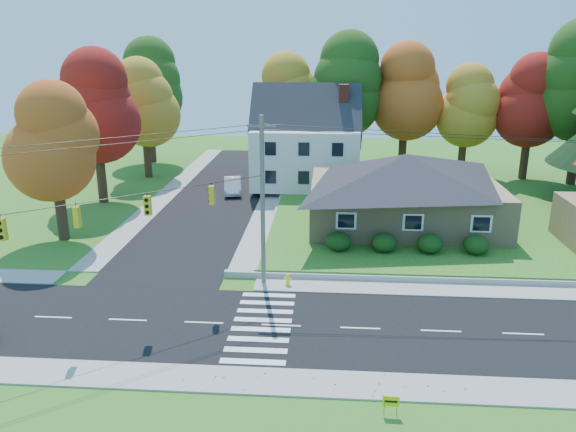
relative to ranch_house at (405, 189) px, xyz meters
name	(u,v)px	position (x,y,z in m)	size (l,w,h in m)	color
ground	(281,326)	(-8.00, -16.00, -3.27)	(120.00, 120.00, 0.00)	#3D7923
road_main	(281,325)	(-8.00, -16.00, -3.26)	(90.00, 8.00, 0.02)	black
road_cross	(221,193)	(-16.00, 10.00, -3.25)	(8.00, 44.00, 0.02)	black
sidewalk_north	(288,285)	(-8.00, -11.00, -3.23)	(90.00, 2.00, 0.08)	#9C9A90
sidewalk_south	(271,382)	(-8.00, -21.00, -3.23)	(90.00, 2.00, 0.08)	#9C9A90
lawn	(455,209)	(5.00, 5.00, -3.02)	(30.00, 30.00, 0.50)	#3D7923
ranch_house	(405,189)	(0.00, 0.00, 0.00)	(14.60, 10.60, 5.40)	tan
colonial_house	(306,143)	(-7.96, 12.00, 1.32)	(10.40, 8.40, 9.60)	silver
hedge_row	(407,243)	(-0.50, -6.20, -2.13)	(10.70, 1.70, 1.27)	#163A10
traffic_infrastructure	(280,221)	(-8.15, -14.65, 1.88)	(38.10, 10.66, 10.00)	#666059
tree_lot_0	(289,97)	(-10.00, 18.00, 5.04)	(6.72, 6.72, 12.51)	#3F2A19
tree_lot_1	(348,86)	(-4.00, 17.00, 6.35)	(7.84, 7.84, 14.60)	#3F2A19
tree_lot_2	(406,92)	(2.00, 18.00, 5.70)	(7.28, 7.28, 13.56)	#3F2A19
tree_lot_3	(466,106)	(8.00, 17.00, 4.39)	(6.16, 6.16, 11.47)	#3F2A19
tree_lot_4	(532,101)	(14.00, 16.00, 5.04)	(6.72, 6.72, 12.51)	#3F2A19
tree_west_0	(53,142)	(-25.00, -4.00, 3.89)	(6.16, 6.16, 11.47)	#3F2A19
tree_west_1	(94,107)	(-26.00, 6.00, 5.20)	(7.28, 7.28, 13.56)	#3F2A19
tree_west_2	(143,103)	(-25.00, 16.00, 4.54)	(6.72, 6.72, 12.51)	#3F2A19
tree_west_3	(148,85)	(-27.00, 24.00, 5.85)	(7.84, 7.84, 14.60)	#3F2A19
white_car	(233,186)	(-14.86, 9.87, -2.51)	(1.57, 4.50, 1.48)	beige
fire_hydrant	(288,280)	(-8.03, -11.09, -2.90)	(0.45, 0.34, 0.78)	#FFF515
yard_sign	(391,402)	(-3.19, -22.82, -2.68)	(0.66, 0.05, 0.83)	black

